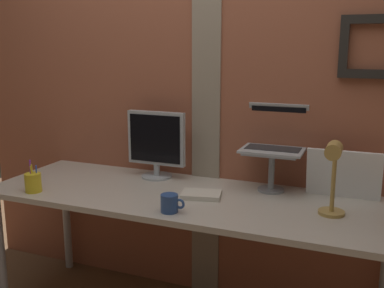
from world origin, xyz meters
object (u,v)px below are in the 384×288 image
desk_lamp (333,171)px  coffee_mug (170,203)px  monitor (156,142)px  whiteboard_panel (344,174)px  pen_cup (33,182)px  laptop (276,136)px

desk_lamp → coffee_mug: 0.75m
monitor → whiteboard_panel: monitor is taller
desk_lamp → pen_cup: size_ratio=2.07×
monitor → coffee_mug: 0.60m
pen_cup → coffee_mug: (0.80, -0.00, -0.01)m
laptop → pen_cup: size_ratio=1.87×
whiteboard_panel → desk_lamp: 0.33m
desk_lamp → monitor: bearing=164.1°
whiteboard_panel → laptop: bearing=171.2°
laptop → monitor: bearing=-173.5°
monitor → coffee_mug: (0.31, -0.49, -0.17)m
monitor → coffee_mug: bearing=-57.5°
pen_cup → coffee_mug: pen_cup is taller
monitor → laptop: size_ratio=1.21×
pen_cup → coffee_mug: bearing=-0.0°
laptop → whiteboard_panel: size_ratio=0.89×
laptop → coffee_mug: bearing=-122.8°
whiteboard_panel → pen_cup: size_ratio=2.11×
monitor → coffee_mug: size_ratio=3.29×
monitor → whiteboard_panel: (1.04, 0.02, -0.09)m
whiteboard_panel → coffee_mug: whiteboard_panel is taller
whiteboard_panel → desk_lamp: size_ratio=1.02×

